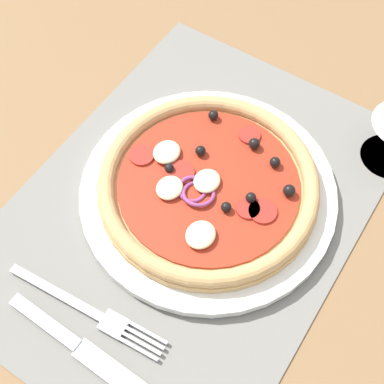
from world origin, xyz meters
TOP-DOWN VIEW (x-y plane):
  - ground_plane at (0.00, 0.00)cm, footprint 190.00×140.00cm
  - placemat at (0.00, 0.00)cm, footprint 48.10×34.84cm
  - plate at (-2.55, 0.97)cm, footprint 28.56×28.56cm
  - pizza at (-2.52, 0.95)cm, footprint 24.31×24.31cm
  - fork at (15.32, -1.17)cm, footprint 2.94×18.06cm
  - knife at (18.77, 1.47)cm, footprint 2.26×20.03cm

SIDE VIEW (x-z plane):
  - ground_plane at x=0.00cm, z-range -2.40..0.00cm
  - placemat at x=0.00cm, z-range 0.00..0.40cm
  - fork at x=15.32cm, z-range 0.40..0.84cm
  - knife at x=18.77cm, z-range 0.35..0.96cm
  - plate at x=-2.55cm, z-range 0.40..1.59cm
  - pizza at x=-2.52cm, z-range 1.36..3.99cm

